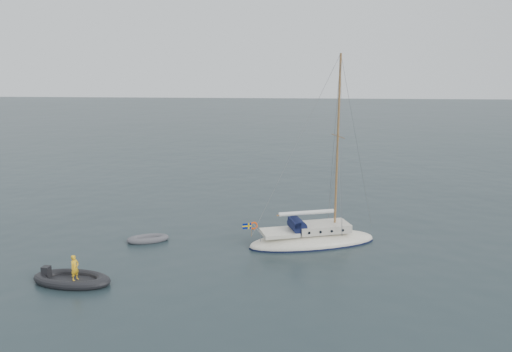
{
  "coord_description": "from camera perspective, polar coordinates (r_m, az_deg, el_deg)",
  "views": [
    {
      "loc": [
        1.1,
        -30.51,
        11.34
      ],
      "look_at": [
        -1.46,
        0.0,
        4.56
      ],
      "focal_mm": 35.0,
      "sensor_mm": 36.0,
      "label": 1
    }
  ],
  "objects": [
    {
      "name": "sailboat",
      "position": [
        32.63,
        6.52,
        -6.15
      ],
      "size": [
        8.89,
        2.66,
        12.66
      ],
      "rotation": [
        0.0,
        0.0,
        0.31
      ],
      "color": "white",
      "rests_on": "ground"
    },
    {
      "name": "ground",
      "position": [
        32.57,
        2.59,
        -7.9
      ],
      "size": [
        300.0,
        300.0,
        0.0
      ],
      "primitive_type": "plane",
      "color": "black",
      "rests_on": "ground"
    },
    {
      "name": "dinghy",
      "position": [
        33.91,
        -12.26,
        -7.04
      ],
      "size": [
        2.75,
        1.24,
        0.39
      ],
      "rotation": [
        0.0,
        0.0,
        0.38
      ],
      "color": "#56555B",
      "rests_on": "ground"
    },
    {
      "name": "rib",
      "position": [
        28.81,
        -20.34,
        -10.96
      ],
      "size": [
        4.36,
        1.98,
        1.62
      ],
      "rotation": [
        0.0,
        0.0,
        -0.1
      ],
      "color": "black",
      "rests_on": "ground"
    }
  ]
}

